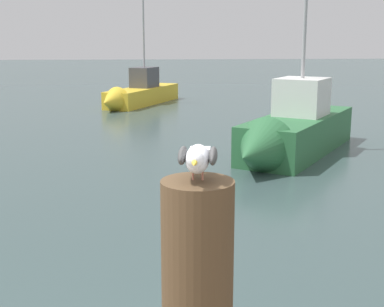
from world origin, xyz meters
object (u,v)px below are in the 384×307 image
at_px(mooring_post, 197,276).
at_px(seagull, 198,158).
at_px(boat_green, 291,132).
at_px(boat_yellow, 137,94).

relative_size(mooring_post, seagull, 1.96).
bearing_deg(boat_green, seagull, -107.53).
bearing_deg(mooring_post, boat_green, 72.47).
bearing_deg(mooring_post, boat_yellow, 91.74).
bearing_deg(boat_yellow, mooring_post, -88.26).
xyz_separation_m(seagull, boat_yellow, (-0.55, 18.07, -1.64)).
height_order(seagull, boat_green, boat_green).
height_order(seagull, boat_yellow, boat_yellow).
distance_m(seagull, boat_yellow, 18.16).
bearing_deg(seagull, mooring_post, 80.89).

